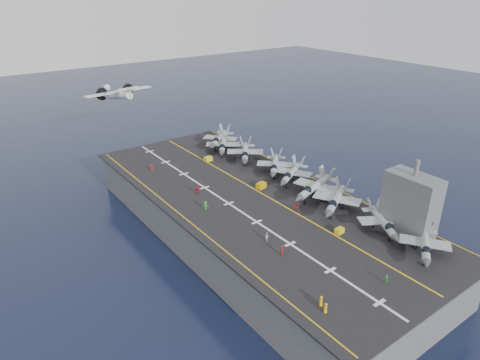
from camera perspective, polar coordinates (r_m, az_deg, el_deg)
ground at (r=102.39m, az=1.33°, el=-7.39°), size 500.00×500.00×0.00m
hull at (r=99.84m, az=1.36°, el=-4.95°), size 36.00×90.00×10.00m
flight_deck at (r=97.38m, az=1.39°, el=-2.29°), size 38.00×92.00×0.40m
foul_line at (r=98.96m, az=2.77°, el=-1.71°), size 0.35×90.00×0.02m
landing_centerline at (r=94.14m, az=-1.51°, el=-3.14°), size 0.50×90.00×0.02m
deck_edge_port at (r=89.14m, az=-7.35°, el=-5.06°), size 0.25×90.00×0.02m
deck_edge_stbd at (r=108.51m, az=9.17°, el=0.45°), size 0.25×90.00×0.02m
island_superstructure at (r=86.38m, az=21.88°, el=-2.17°), size 5.00×10.00×15.00m
fighter_jet_0 at (r=82.89m, az=23.48°, el=-7.76°), size 15.71×14.57×4.54m
fighter_jet_1 at (r=87.33m, az=18.50°, el=-5.19°), size 14.39×15.88×4.59m
fighter_jet_2 at (r=92.62m, az=12.71°, el=-2.48°), size 17.93×15.99×5.20m
fighter_jet_3 at (r=97.33m, az=9.94°, el=-0.81°), size 17.74×14.33×5.35m
fighter_jet_4 at (r=104.32m, az=6.92°, el=1.02°), size 16.68×14.86×4.84m
fighter_jet_5 at (r=108.77m, az=4.66°, el=2.11°), size 16.18×16.23×4.78m
fighter_jet_6 at (r=116.19m, az=0.69°, el=3.79°), size 16.87×17.76×5.14m
fighter_jet_7 at (r=122.10m, az=-2.31°, el=4.78°), size 16.35×17.32×5.01m
fighter_jet_8 at (r=126.98m, az=-2.74°, el=5.61°), size 17.89×17.11×5.19m
tow_cart_a at (r=85.31m, az=13.11°, el=-6.60°), size 1.88×1.30×1.08m
tow_cart_b at (r=100.99m, az=2.84°, el=-0.74°), size 2.42×1.77×1.34m
tow_cart_c at (r=116.79m, az=-4.26°, el=2.81°), size 2.24×1.58×1.27m
crew_0 at (r=67.26m, az=10.75°, el=-15.57°), size 1.27×1.18×1.76m
crew_1 at (r=76.93m, az=5.62°, el=-9.32°), size 1.33×1.47×2.05m
crew_2 at (r=81.00m, az=3.60°, el=-7.51°), size 0.80×1.08×1.64m
crew_3 at (r=91.32m, az=-4.62°, el=-3.44°), size 1.46×1.44×2.05m
crew_4 at (r=98.38m, az=-5.69°, el=-1.32°), size 1.41×1.14×2.05m
crew_5 at (r=112.55m, az=-11.69°, el=1.63°), size 1.14×1.28×1.79m
crew_6 at (r=74.17m, az=18.92°, el=-12.40°), size 0.79×1.05×1.59m
crew_7 at (r=91.40m, az=7.48°, el=-3.58°), size 1.29×1.42×1.97m
transport_plane at (r=144.52m, az=-15.80°, el=10.77°), size 23.86×17.51×5.29m
crew_8 at (r=66.19m, az=11.34°, el=-16.41°), size 1.27×1.18×1.76m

